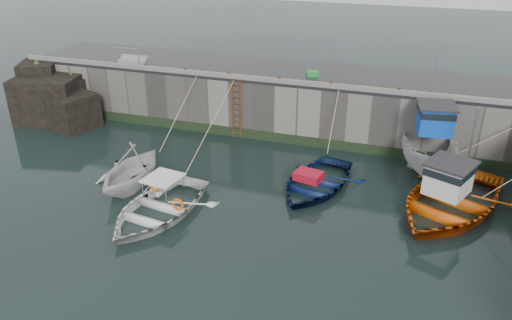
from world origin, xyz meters
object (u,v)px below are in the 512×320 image
(boat_near_navy, at_px, (315,187))
(boat_far_white, at_px, (428,148))
(bollard_d, at_px, (331,84))
(boat_near_white, at_px, (133,185))
(bollard_b, at_px, (229,75))
(ladder, at_px, (236,109))
(bollard_c, at_px, (279,79))
(fish_crate, at_px, (312,74))
(boat_far_orange, at_px, (449,200))
(bollard_a, at_px, (185,70))
(bollard_e, at_px, (399,91))
(boat_near_blue, at_px, (158,214))

(boat_near_navy, xyz_separation_m, boat_far_white, (4.46, 3.55, 1.01))
(bollard_d, bearing_deg, boat_near_navy, -85.00)
(boat_near_navy, bearing_deg, boat_near_white, -150.50)
(bollard_b, xyz_separation_m, bollard_d, (5.30, 0.00, 0.00))
(ladder, height_order, bollard_c, bollard_c)
(fish_crate, height_order, bollard_d, bollard_d)
(fish_crate, bearing_deg, boat_near_white, -148.86)
(boat_near_navy, height_order, boat_far_white, boat_far_white)
(ladder, bearing_deg, boat_far_orange, -22.00)
(ladder, relative_size, boat_near_navy, 0.64)
(boat_far_orange, relative_size, bollard_a, 28.52)
(boat_near_navy, distance_m, boat_far_white, 5.79)
(ladder, xyz_separation_m, bollard_c, (2.20, 0.34, 1.71))
(bollard_a, bearing_deg, bollard_e, 0.00)
(bollard_c, bearing_deg, boat_near_navy, -56.26)
(ladder, distance_m, fish_crate, 4.35)
(bollard_e, bearing_deg, bollard_a, 180.00)
(boat_far_orange, distance_m, bollard_a, 14.67)
(boat_far_white, distance_m, boat_far_orange, 3.87)
(boat_near_white, bearing_deg, boat_near_blue, -38.30)
(bollard_c, bearing_deg, fish_crate, 48.96)
(boat_near_white, xyz_separation_m, bollard_c, (4.64, 6.84, 3.30))
(boat_near_white, relative_size, bollard_b, 14.94)
(boat_near_white, distance_m, boat_far_orange, 13.26)
(boat_near_white, distance_m, bollard_a, 7.62)
(bollard_d, bearing_deg, boat_far_orange, -38.47)
(boat_near_navy, bearing_deg, fish_crate, 117.72)
(bollard_d, xyz_separation_m, bollard_e, (3.20, 0.00, 0.00))
(boat_near_white, relative_size, boat_near_navy, 0.84)
(ladder, relative_size, bollard_d, 11.43)
(ladder, bearing_deg, bollard_d, 4.00)
(ladder, xyz_separation_m, boat_near_white, (-2.44, -6.51, -1.59))
(ladder, distance_m, bollard_c, 2.81)
(boat_near_navy, height_order, boat_far_orange, boat_far_orange)
(bollard_c, xyz_separation_m, bollard_e, (5.80, 0.00, 0.00))
(bollard_b, bearing_deg, bollard_e, 0.00)
(boat_near_navy, bearing_deg, boat_far_orange, 10.73)
(fish_crate, distance_m, bollard_b, 4.32)
(boat_near_white, relative_size, boat_far_white, 0.65)
(bollard_a, distance_m, bollard_c, 5.20)
(ladder, relative_size, boat_far_orange, 0.40)
(bollard_d, bearing_deg, bollard_c, 180.00)
(ladder, xyz_separation_m, boat_near_blue, (-0.24, -8.29, -1.59))
(boat_far_orange, bearing_deg, boat_near_blue, -136.25)
(boat_far_white, xyz_separation_m, fish_crate, (-6.12, 2.46, 2.29))
(ladder, bearing_deg, bollard_b, 146.14)
(boat_near_white, bearing_deg, bollard_b, 74.82)
(boat_near_navy, distance_m, bollard_e, 6.23)
(ladder, height_order, bollard_a, bollard_a)
(boat_far_orange, height_order, fish_crate, boat_far_orange)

